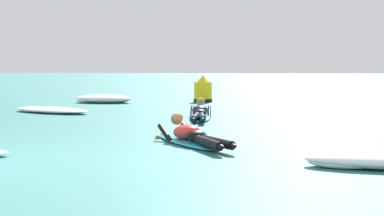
# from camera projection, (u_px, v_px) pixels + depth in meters

# --- Properties ---
(ground_plane) EXTENTS (120.00, 120.00, 0.00)m
(ground_plane) POSITION_uv_depth(u_px,v_px,m) (140.00, 107.00, 17.17)
(ground_plane) COLOR #387A75
(surfer_near) EXTENTS (1.74, 2.29, 0.54)m
(surfer_near) POSITION_uv_depth(u_px,v_px,m) (190.00, 136.00, 9.24)
(surfer_near) COLOR #2DB2D1
(surfer_near) RESTS_ON ground
(surfer_far) EXTENTS (0.74, 2.79, 0.53)m
(surfer_far) POSITION_uv_depth(u_px,v_px,m) (200.00, 114.00, 13.44)
(surfer_far) COLOR #2DB2D1
(surfer_far) RESTS_ON ground
(whitewater_front) EXTENTS (2.66, 1.73, 0.16)m
(whitewater_front) POSITION_uv_depth(u_px,v_px,m) (52.00, 110.00, 15.21)
(whitewater_front) COLOR white
(whitewater_front) RESTS_ON ground
(whitewater_back) EXTENTS (2.00, 1.09, 0.29)m
(whitewater_back) POSITION_uv_depth(u_px,v_px,m) (104.00, 99.00, 19.01)
(whitewater_back) COLOR white
(whitewater_back) RESTS_ON ground
(channel_marker_buoy) EXTENTS (0.66, 0.66, 0.95)m
(channel_marker_buoy) POSITION_uv_depth(u_px,v_px,m) (203.00, 92.00, 19.35)
(channel_marker_buoy) COLOR yellow
(channel_marker_buoy) RESTS_ON ground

